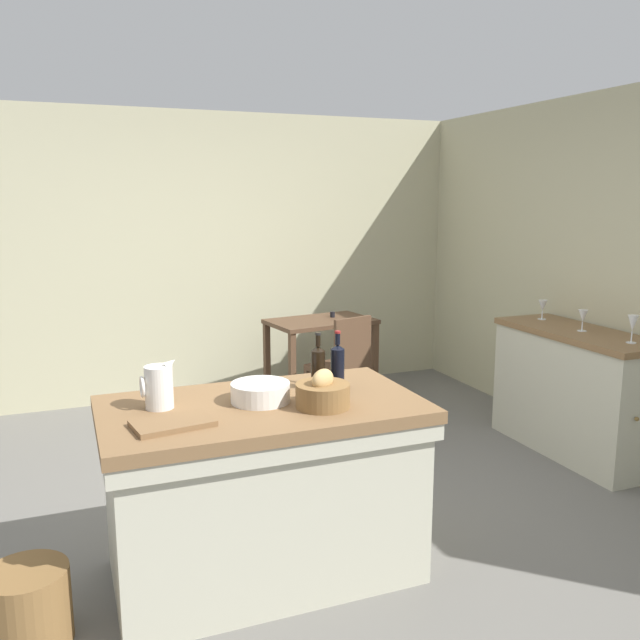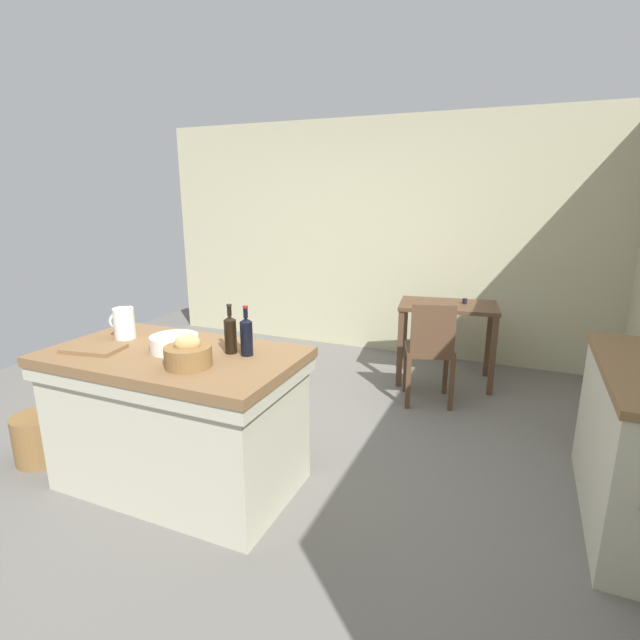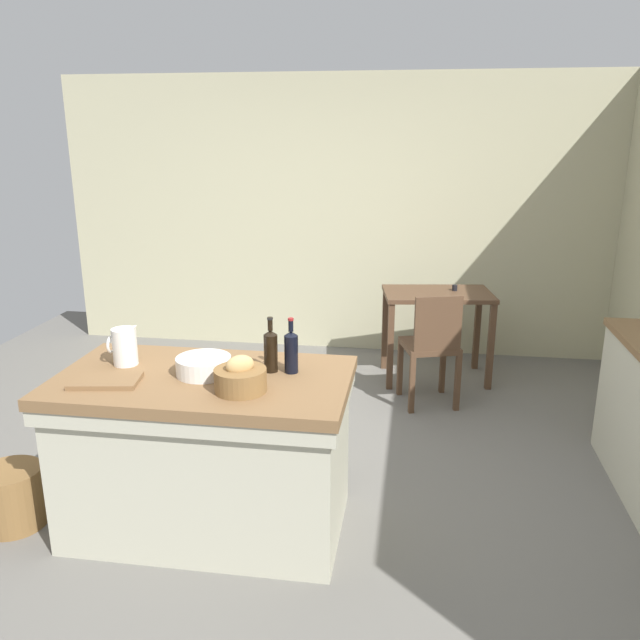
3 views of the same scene
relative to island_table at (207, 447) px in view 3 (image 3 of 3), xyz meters
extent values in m
plane|color=#66635E|center=(0.30, 0.57, -0.47)|extent=(6.76, 6.76, 0.00)
cube|color=#B7B28E|center=(0.30, 3.17, 0.83)|extent=(5.32, 0.12, 2.60)
cube|color=brown|center=(0.00, 0.00, 0.37)|extent=(1.51, 0.86, 0.06)
cube|color=#BCBAA3|center=(0.00, 0.00, 0.30)|extent=(1.49, 0.84, 0.08)
cube|color=#BCBAA3|center=(0.00, 0.00, -0.07)|extent=(1.43, 0.78, 0.82)
cube|color=#513826|center=(1.25, 2.41, 0.29)|extent=(0.97, 0.69, 0.04)
cube|color=#513826|center=(0.88, 2.11, -0.10)|extent=(0.06, 0.06, 0.74)
cube|color=#513826|center=(1.70, 2.23, -0.10)|extent=(0.06, 0.06, 0.74)
cube|color=#513826|center=(0.80, 2.59, -0.10)|extent=(0.06, 0.06, 0.74)
cube|color=#513826|center=(1.63, 2.72, -0.10)|extent=(0.06, 0.06, 0.74)
cylinder|color=black|center=(1.39, 2.48, 0.33)|extent=(0.04, 0.04, 0.05)
cube|color=#513826|center=(1.19, 1.87, 0.00)|extent=(0.50, 0.50, 0.04)
cube|color=#513826|center=(1.24, 1.70, 0.23)|extent=(0.35, 0.13, 0.42)
cube|color=#513826|center=(1.31, 2.10, -0.25)|extent=(0.05, 0.05, 0.45)
cube|color=#513826|center=(0.97, 2.00, -0.25)|extent=(0.05, 0.05, 0.45)
cube|color=#513826|center=(1.41, 1.75, -0.25)|extent=(0.05, 0.05, 0.45)
cube|color=#513826|center=(1.07, 1.65, -0.25)|extent=(0.05, 0.05, 0.45)
cylinder|color=silver|center=(-0.46, 0.11, 0.50)|extent=(0.13, 0.13, 0.20)
cone|color=silver|center=(-0.41, 0.11, 0.61)|extent=(0.07, 0.04, 0.06)
torus|color=silver|center=(-0.54, 0.11, 0.51)|extent=(0.02, 0.10, 0.10)
cylinder|color=silver|center=(0.00, 0.03, 0.45)|extent=(0.28, 0.28, 0.09)
cylinder|color=brown|center=(0.25, -0.16, 0.46)|extent=(0.25, 0.25, 0.11)
ellipsoid|color=tan|center=(0.25, -0.16, 0.54)|extent=(0.16, 0.14, 0.10)
cube|color=brown|center=(-0.45, -0.16, 0.42)|extent=(0.36, 0.26, 0.02)
cylinder|color=black|center=(0.44, 0.12, 0.50)|extent=(0.07, 0.07, 0.20)
cone|color=black|center=(0.44, 0.12, 0.62)|extent=(0.07, 0.07, 0.02)
cylinder|color=black|center=(0.44, 0.12, 0.66)|extent=(0.03, 0.03, 0.07)
cylinder|color=maroon|center=(0.44, 0.12, 0.69)|extent=(0.03, 0.03, 0.01)
cylinder|color=black|center=(0.33, 0.12, 0.50)|extent=(0.07, 0.07, 0.20)
cone|color=black|center=(0.33, 0.12, 0.62)|extent=(0.07, 0.07, 0.02)
cylinder|color=black|center=(0.33, 0.12, 0.66)|extent=(0.03, 0.03, 0.07)
cylinder|color=black|center=(0.33, 0.12, 0.69)|extent=(0.03, 0.03, 0.01)
cylinder|color=brown|center=(-1.07, -0.15, -0.31)|extent=(0.35, 0.35, 0.33)
camera|label=1|loc=(-0.84, -2.89, 1.37)|focal=36.95mm
camera|label=2|loc=(1.86, -2.13, 1.31)|focal=26.78mm
camera|label=3|loc=(1.06, -2.96, 1.62)|focal=36.11mm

